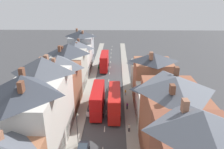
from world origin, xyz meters
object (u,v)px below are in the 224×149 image
Objects in this scene: double_decker_bus_mid_street at (114,101)px; pedestrian_mid_right at (127,106)px; pedestrian_far_left at (125,92)px; car_parked_right_a at (115,85)px; double_decker_bus_lead at (104,61)px; double_decker_bus_far_approaching at (98,99)px; pedestrian_mid_left at (129,127)px; car_near_blue at (101,65)px; car_near_silver at (91,110)px; street_lamp at (77,128)px.

double_decker_bus_mid_street is 6.71× the size of pedestrian_mid_right.
pedestrian_mid_right is at bearing -88.72° from pedestrian_far_left.
pedestrian_mid_right is (2.80, -11.37, 0.23)m from car_parked_right_a.
double_decker_bus_lead is 27.30m from double_decker_bus_far_approaching.
double_decker_bus_lead is 6.71× the size of pedestrian_mid_left.
pedestrian_mid_right is at bearing -74.87° from car_near_blue.
double_decker_bus_mid_street reaches higher than pedestrian_far_left.
double_decker_bus_lead and double_decker_bus_far_approaching have the same top height.
double_decker_bus_lead is at bearing 103.45° from pedestrian_mid_right.
pedestrian_mid_left is at bearing -81.87° from car_parked_right_a.
car_near_silver is 11.34m from pedestrian_far_left.
double_decker_bus_lead reaches higher than pedestrian_mid_right.
pedestrian_mid_right is 14.87m from street_lamp.
pedestrian_mid_right reaches higher than car_parked_right_a.
double_decker_bus_far_approaching is (-3.60, 0.98, 0.00)m from double_decker_bus_mid_street.
double_decker_bus_lead is at bearing 103.19° from car_parked_right_a.
car_near_silver is (-4.89, -0.15, -2.01)m from double_decker_bus_mid_street.
pedestrian_far_left is (2.65, 8.32, -1.78)m from double_decker_bus_mid_street.
double_decker_bus_far_approaching is 10.18m from pedestrian_mid_left.
double_decker_bus_lead is 2.53× the size of car_parked_right_a.
pedestrian_mid_left is 9.78m from street_lamp.
double_decker_bus_far_approaching reaches higher than car_parked_right_a.
double_decker_bus_lead is at bearing 107.39° from pedestrian_far_left.
double_decker_bus_lead is 1.96× the size of street_lamp.
double_decker_bus_mid_street is 3.73m from double_decker_bus_far_approaching.
street_lamp is at bearing -120.53° from double_decker_bus_mid_street.
street_lamp is (-2.44, -11.23, 0.43)m from double_decker_bus_far_approaching.
pedestrian_mid_left is at bearing -40.45° from car_near_silver.
street_lamp is (-6.05, -23.13, 2.44)m from car_parked_right_a.
pedestrian_far_left is (-0.16, 15.04, 0.00)m from pedestrian_mid_left.
double_decker_bus_lead is 21.00m from pedestrian_far_left.
pedestrian_far_left is at bearing 49.55° from double_decker_bus_far_approaching.
car_near_silver is (-1.29, -1.14, -2.01)m from double_decker_bus_far_approaching.
street_lamp is at bearing -102.27° from double_decker_bus_far_approaching.
double_decker_bus_lead reaches higher than pedestrian_mid_left.
double_decker_bus_mid_street is 11.90m from street_lamp.
car_near_blue is 37.48m from pedestrian_mid_left.
double_decker_bus_far_approaching is at bearing -130.45° from pedestrian_far_left.
car_near_silver is 7.88m from pedestrian_mid_right.
double_decker_bus_far_approaching reaches higher than car_near_blue.
double_decker_bus_lead reaches higher than car_parked_right_a.
pedestrian_mid_right is at bearing -76.55° from double_decker_bus_lead.
car_near_blue is (-1.29, 28.98, -2.02)m from double_decker_bus_far_approaching.
car_near_silver is at bearing -90.00° from car_near_blue.
pedestrian_far_left reaches higher than car_parked_right_a.
car_near_silver is 13.93m from car_parked_right_a.
car_near_silver is at bearing 139.55° from pedestrian_mid_left.
car_near_blue is 2.82× the size of pedestrian_far_left.
double_decker_bus_mid_street is at bearing -80.73° from car_near_blue.
double_decker_bus_lead is 15.94m from car_parked_right_a.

